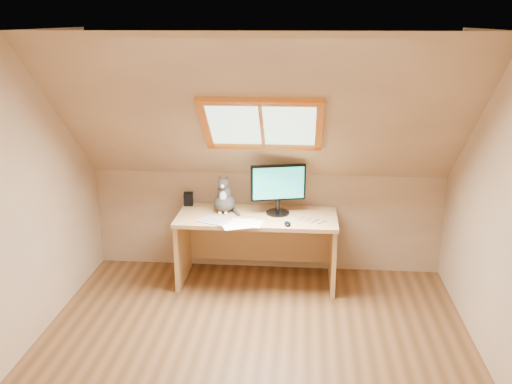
# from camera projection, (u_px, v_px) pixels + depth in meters

# --- Properties ---
(ground) EXTENTS (3.50, 3.50, 0.00)m
(ground) POSITION_uv_depth(u_px,v_px,m) (251.00, 363.00, 4.28)
(ground) COLOR brown
(ground) RESTS_ON ground
(room_shell) EXTENTS (3.52, 3.52, 2.41)m
(room_shell) POSITION_uv_depth(u_px,v_px,m) (249.00, 184.00, 3.77)
(room_shell) COLOR tan
(room_shell) RESTS_ON ground
(desk) EXTENTS (1.51, 0.66, 0.69)m
(desk) POSITION_uv_depth(u_px,v_px,m) (257.00, 234.00, 5.52)
(desk) COLOR tan
(desk) RESTS_ON ground
(monitor) EXTENTS (0.52, 0.22, 0.48)m
(monitor) POSITION_uv_depth(u_px,v_px,m) (278.00, 186.00, 5.36)
(monitor) COLOR black
(monitor) RESTS_ON desk
(cat) EXTENTS (0.21, 0.25, 0.38)m
(cat) POSITION_uv_depth(u_px,v_px,m) (224.00, 198.00, 5.47)
(cat) COLOR #413C39
(cat) RESTS_ON desk
(desk_speaker) EXTENTS (0.10, 0.10, 0.13)m
(desk_speaker) POSITION_uv_depth(u_px,v_px,m) (188.00, 199.00, 5.68)
(desk_speaker) COLOR black
(desk_speaker) RESTS_ON desk
(graphics_tablet) EXTENTS (0.32, 0.28, 0.01)m
(graphics_tablet) POSITION_uv_depth(u_px,v_px,m) (214.00, 221.00, 5.23)
(graphics_tablet) COLOR #B2B2B7
(graphics_tablet) RESTS_ON desk
(mouse) EXTENTS (0.07, 0.11, 0.03)m
(mouse) POSITION_uv_depth(u_px,v_px,m) (287.00, 224.00, 5.13)
(mouse) COLOR black
(mouse) RESTS_ON desk
(papers) EXTENTS (0.35, 0.30, 0.01)m
(papers) POSITION_uv_depth(u_px,v_px,m) (236.00, 224.00, 5.16)
(papers) COLOR white
(papers) RESTS_ON desk
(cables) EXTENTS (0.51, 0.26, 0.01)m
(cables) POSITION_uv_depth(u_px,v_px,m) (302.00, 220.00, 5.25)
(cables) COLOR silver
(cables) RESTS_ON desk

